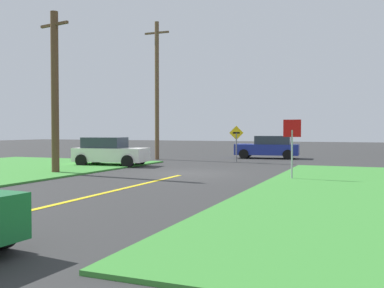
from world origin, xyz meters
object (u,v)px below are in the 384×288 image
(car_approaching_junction, at_px, (269,147))
(utility_pole_mid, at_px, (157,89))
(stop_sign, at_px, (292,138))
(direction_sign, at_px, (236,140))
(parked_car_near_building, at_px, (109,152))
(utility_pole_near, at_px, (55,91))

(car_approaching_junction, bearing_deg, utility_pole_mid, 24.67)
(stop_sign, height_order, car_approaching_junction, stop_sign)
(car_approaching_junction, xyz_separation_m, utility_pole_mid, (-6.89, -4.08, 4.05))
(car_approaching_junction, relative_size, direction_sign, 2.01)
(car_approaching_junction, relative_size, parked_car_near_building, 1.09)
(car_approaching_junction, xyz_separation_m, utility_pole_near, (-6.81, -14.78, 3.03))
(utility_pole_mid, bearing_deg, stop_sign, -40.95)
(stop_sign, relative_size, utility_pole_near, 0.33)
(car_approaching_junction, height_order, utility_pole_near, utility_pole_near)
(car_approaching_junction, bearing_deg, parked_car_near_building, 49.26)
(car_approaching_junction, relative_size, utility_pole_near, 0.62)
(utility_pole_near, bearing_deg, utility_pole_mid, 90.39)
(stop_sign, relative_size, car_approaching_junction, 0.53)
(stop_sign, height_order, direction_sign, stop_sign)
(car_approaching_junction, bearing_deg, direction_sign, 69.61)
(parked_car_near_building, bearing_deg, stop_sign, -24.65)
(parked_car_near_building, bearing_deg, car_approaching_junction, 48.14)
(stop_sign, distance_m, utility_pole_mid, 14.59)
(car_approaching_junction, xyz_separation_m, direction_sign, (-1.12, -4.37, 0.63))
(parked_car_near_building, distance_m, utility_pole_mid, 7.17)
(stop_sign, relative_size, utility_pole_mid, 0.26)
(parked_car_near_building, height_order, utility_pole_mid, utility_pole_mid)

